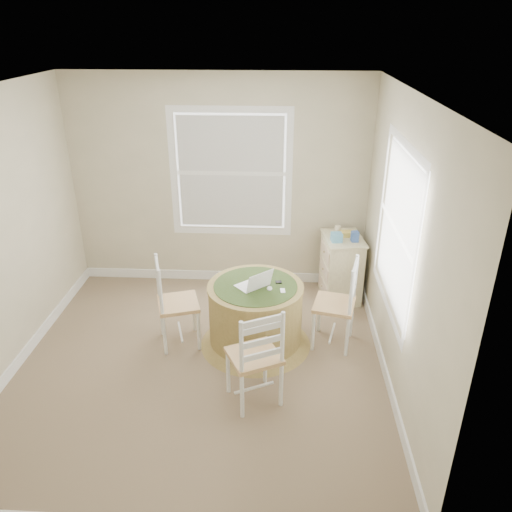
{
  "coord_description": "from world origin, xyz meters",
  "views": [
    {
      "loc": [
        0.77,
        -3.98,
        3.11
      ],
      "look_at": [
        0.52,
        0.45,
        1.0
      ],
      "focal_mm": 35.0,
      "sensor_mm": 36.0,
      "label": 1
    }
  ],
  "objects_px": {
    "chair_left": "(178,303)",
    "chair_near": "(254,355)",
    "laptop": "(254,284)",
    "chair_right": "(334,304)",
    "round_table": "(255,312)",
    "corner_chest": "(341,268)"
  },
  "relations": [
    {
      "from": "chair_left",
      "to": "chair_right",
      "type": "bearing_deg",
      "value": -104.92
    },
    {
      "from": "chair_right",
      "to": "corner_chest",
      "type": "distance_m",
      "value": 1.01
    },
    {
      "from": "chair_left",
      "to": "laptop",
      "type": "distance_m",
      "value": 0.82
    },
    {
      "from": "chair_right",
      "to": "round_table",
      "type": "bearing_deg",
      "value": -72.77
    },
    {
      "from": "corner_chest",
      "to": "chair_near",
      "type": "bearing_deg",
      "value": -123.84
    },
    {
      "from": "laptop",
      "to": "chair_near",
      "type": "bearing_deg",
      "value": 51.8
    },
    {
      "from": "laptop",
      "to": "corner_chest",
      "type": "height_order",
      "value": "laptop"
    },
    {
      "from": "laptop",
      "to": "chair_right",
      "type": "bearing_deg",
      "value": 143.62
    },
    {
      "from": "round_table",
      "to": "chair_right",
      "type": "distance_m",
      "value": 0.81
    },
    {
      "from": "round_table",
      "to": "laptop",
      "type": "relative_size",
      "value": 2.87
    },
    {
      "from": "round_table",
      "to": "corner_chest",
      "type": "xyz_separation_m",
      "value": [
        0.97,
        1.05,
        0.02
      ]
    },
    {
      "from": "chair_left",
      "to": "laptop",
      "type": "bearing_deg",
      "value": -107.93
    },
    {
      "from": "laptop",
      "to": "round_table",
      "type": "bearing_deg",
      "value": -167.65
    },
    {
      "from": "chair_left",
      "to": "chair_near",
      "type": "bearing_deg",
      "value": -152.57
    },
    {
      "from": "chair_right",
      "to": "laptop",
      "type": "relative_size",
      "value": 2.36
    },
    {
      "from": "chair_left",
      "to": "chair_right",
      "type": "height_order",
      "value": "same"
    },
    {
      "from": "corner_chest",
      "to": "round_table",
      "type": "bearing_deg",
      "value": -140.47
    },
    {
      "from": "chair_near",
      "to": "chair_right",
      "type": "distance_m",
      "value": 1.19
    },
    {
      "from": "chair_right",
      "to": "chair_near",
      "type": "bearing_deg",
      "value": -27.11
    },
    {
      "from": "round_table",
      "to": "chair_right",
      "type": "xyz_separation_m",
      "value": [
        0.8,
        0.06,
        0.09
      ]
    },
    {
      "from": "chair_near",
      "to": "corner_chest",
      "type": "height_order",
      "value": "chair_near"
    },
    {
      "from": "chair_right",
      "to": "laptop",
      "type": "distance_m",
      "value": 0.86
    }
  ]
}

